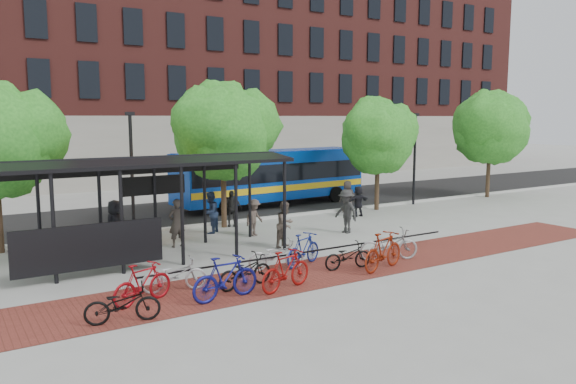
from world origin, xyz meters
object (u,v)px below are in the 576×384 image
tree_d (491,124)px  bike_3 (226,278)px  pedestrian_0 (115,226)px  pedestrian_3 (254,218)px  bike_9 (383,251)px  bike_5 (286,270)px  bike_7 (303,249)px  bike_0 (123,304)px  pedestrian_6 (347,197)px  lamp_post_right (415,156)px  bike_4 (245,271)px  tree_c (379,134)px  pedestrian_4 (231,208)px  bus_shelter (134,174)px  bike_1 (143,283)px  bike_10 (389,244)px  pedestrian_2 (210,213)px  lamp_post_left (132,170)px  pedestrian_5 (358,201)px  tree_b (224,127)px  bike_8 (348,256)px  bike_2 (174,275)px  pedestrian_8 (285,224)px  bus (272,174)px  pedestrian_1 (177,223)px  pedestrian_9 (346,211)px  bike_6 (276,255)px

tree_d → bike_3: 24.63m
pedestrian_0 → pedestrian_3: 5.63m
tree_d → bike_9: 19.62m
bike_5 → bike_7: bike_5 is taller
bike_0 → pedestrian_6: (14.38, 9.60, 0.36)m
lamp_post_right → bike_4: bearing=-150.3°
tree_c → pedestrian_4: (-8.71, -0.04, -3.24)m
bike_9 → bike_7: bearing=30.4°
bus_shelter → pedestrian_4: size_ratio=6.50×
tree_c → bike_4: (-12.53, -8.56, -3.57)m
bike_1 → bike_10: (8.62, -0.03, -0.01)m
bike_9 → pedestrian_2: 8.62m
lamp_post_left → pedestrian_5: size_ratio=3.36×
tree_b → pedestrian_3: bearing=-86.2°
bike_10 → pedestrian_6: size_ratio=1.27×
bus_shelter → tree_c: (14.22, 3.83, 1.06)m
lamp_post_right → bike_4: size_ratio=2.78×
bike_4 → bike_8: (3.76, -0.01, -0.05)m
bike_3 → pedestrian_5: bearing=-59.8°
bike_3 → bike_10: bearing=-88.5°
tree_b → lamp_post_right: tree_b is taller
tree_b → pedestrian_3: size_ratio=4.22×
pedestrian_6 → bike_1: bearing=55.9°
bike_2 → pedestrian_8: 6.33m
bus → pedestrian_0: bearing=-153.6°
bike_7 → pedestrian_3: size_ratio=1.20×
bike_9 → pedestrian_1: pedestrian_1 is taller
lamp_post_left → pedestrian_6: size_ratio=3.09×
bus_shelter → pedestrian_1: 3.06m
bike_4 → pedestrian_9: pedestrian_9 is taller
bus_shelter → bus: size_ratio=0.92×
tree_b → bike_5: size_ratio=3.32×
pedestrian_1 → bus_shelter: bearing=28.1°
tree_b → bike_5: tree_b is taller
pedestrian_5 → lamp_post_left: bearing=-7.9°
pedestrian_2 → bike_9: bearing=63.6°
pedestrian_4 → pedestrian_6: size_ratio=0.98×
pedestrian_5 → bus: bearing=-71.7°
pedestrian_3 → bike_10: bearing=-94.7°
pedestrian_8 → pedestrian_9: size_ratio=0.95×
tree_c → bike_7: tree_c is taller
bus → bike_2: bus is taller
bike_6 → pedestrian_8: pedestrian_8 is taller
bike_0 → pedestrian_1: pedestrian_1 is taller
bike_0 → bike_9: (8.48, 0.24, 0.16)m
bike_4 → bike_5: 1.21m
pedestrian_2 → pedestrian_3: 1.95m
bike_10 → pedestrian_3: 6.35m
bike_8 → bike_10: bearing=-77.2°
pedestrian_0 → bike_8: bearing=-79.3°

